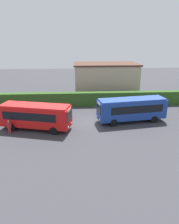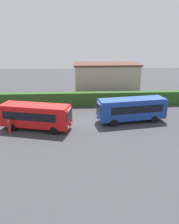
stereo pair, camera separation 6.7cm
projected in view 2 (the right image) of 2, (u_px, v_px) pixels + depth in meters
ground_plane at (91, 123)px, 27.94m from camera, size 113.56×113.56×0.00m
bus_red at (36, 115)px, 25.42m from camera, size 9.08×4.63×3.20m
bus_blue at (132, 109)px, 27.79m from camera, size 9.59×3.90×3.26m
person_left at (9, 127)px, 24.51m from camera, size 0.53×0.33×1.66m
person_center at (131, 110)px, 30.50m from camera, size 0.39×0.49×1.64m
hedge_row at (88, 99)px, 34.90m from camera, size 68.78×1.34×2.34m
depot_building at (106, 80)px, 40.31m from camera, size 12.35×7.36×6.48m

